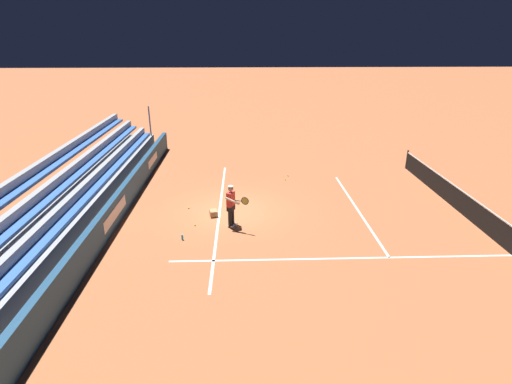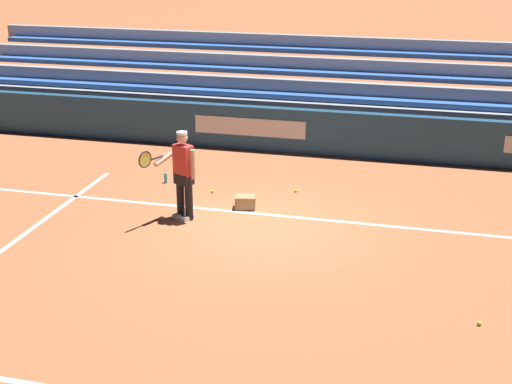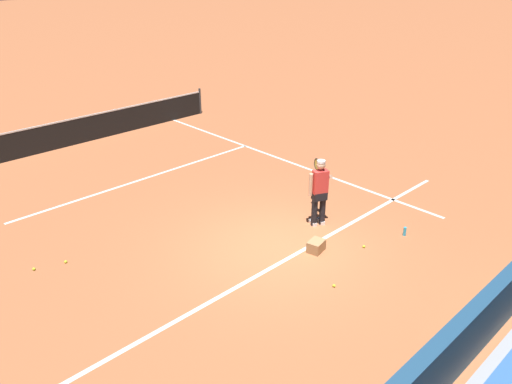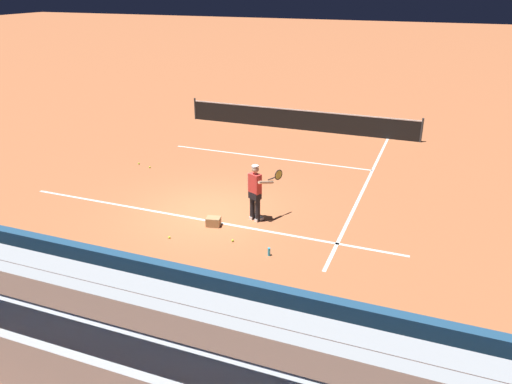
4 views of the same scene
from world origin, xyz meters
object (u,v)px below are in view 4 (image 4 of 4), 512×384
object	(u,v)px
tennis_ball_by_box	(150,167)
tennis_ball_stray_back	(169,237)
tennis_net	(300,119)
tennis_ball_toward_net	(139,164)
ball_box_cardboard	(213,222)
water_bottle	(269,252)
tennis_ball_far_right	(233,241)
tennis_player	(256,192)

from	to	relation	value
tennis_ball_by_box	tennis_ball_stray_back	distance (m)	5.80
tennis_ball_stray_back	tennis_net	world-z (taller)	tennis_net
tennis_ball_toward_net	tennis_net	size ratio (longest dim) A/B	0.01
tennis_net	tennis_ball_by_box	bearing A→B (deg)	-118.18
ball_box_cardboard	tennis_ball_stray_back	size ratio (longest dim) A/B	6.06
water_bottle	tennis_ball_toward_net	bearing A→B (deg)	146.14
tennis_ball_by_box	water_bottle	world-z (taller)	water_bottle
tennis_net	water_bottle	bearing A→B (deg)	-77.29
ball_box_cardboard	tennis_ball_stray_back	world-z (taller)	ball_box_cardboard
tennis_ball_far_right	tennis_ball_by_box	size ratio (longest dim) A/B	1.00
tennis_player	ball_box_cardboard	xyz separation A→B (m)	(-1.00, -0.79, -0.76)
tennis_player	tennis_ball_stray_back	size ratio (longest dim) A/B	25.98
tennis_ball_far_right	tennis_ball_stray_back	bearing A→B (deg)	-164.79
tennis_ball_far_right	tennis_player	bearing A→B (deg)	85.83
tennis_ball_by_box	tennis_net	xyz separation A→B (m)	(3.78, 7.05, 0.46)
water_bottle	tennis_net	world-z (taller)	tennis_net
tennis_ball_by_box	water_bottle	size ratio (longest dim) A/B	0.30
tennis_player	water_bottle	size ratio (longest dim) A/B	7.80
tennis_player	ball_box_cardboard	bearing A→B (deg)	-141.88
ball_box_cardboard	tennis_net	xyz separation A→B (m)	(-0.54, 10.52, 0.36)
tennis_player	tennis_ball_far_right	world-z (taller)	tennis_player
tennis_ball_toward_net	tennis_ball_stray_back	world-z (taller)	same
tennis_ball_by_box	tennis_ball_stray_back	xyz separation A→B (m)	(3.52, -4.61, 0.00)
tennis_ball_far_right	tennis_ball_stray_back	distance (m)	1.76
tennis_player	tennis_ball_stray_back	xyz separation A→B (m)	(-1.80, -1.93, -0.86)
tennis_player	tennis_ball_far_right	bearing A→B (deg)	-94.17
tennis_ball_toward_net	tennis_ball_by_box	bearing A→B (deg)	-18.05
ball_box_cardboard	tennis_ball_by_box	size ratio (longest dim) A/B	6.06
tennis_player	tennis_ball_far_right	xyz separation A→B (m)	(-0.11, -1.47, -0.86)
tennis_ball_toward_net	water_bottle	distance (m)	8.42
tennis_ball_far_right	tennis_net	size ratio (longest dim) A/B	0.01
tennis_player	tennis_ball_by_box	bearing A→B (deg)	153.25
tennis_ball_stray_back	water_bottle	distance (m)	2.87
tennis_ball_by_box	tennis_net	size ratio (longest dim) A/B	0.01
tennis_ball_far_right	water_bottle	bearing A→B (deg)	-16.42
tennis_ball_stray_back	tennis_net	distance (m)	11.68
tennis_ball_toward_net	tennis_ball_far_right	world-z (taller)	same
tennis_ball_stray_back	water_bottle	xyz separation A→B (m)	(2.86, 0.12, 0.08)
tennis_ball_by_box	water_bottle	bearing A→B (deg)	-35.14
ball_box_cardboard	tennis_net	bearing A→B (deg)	92.93
tennis_ball_far_right	water_bottle	distance (m)	1.22
ball_box_cardboard	tennis_net	size ratio (longest dim) A/B	0.04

